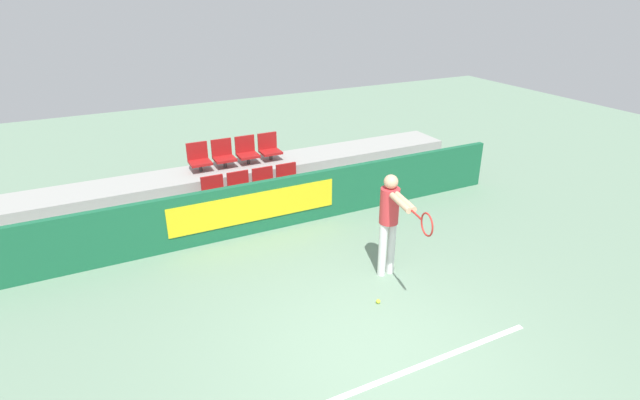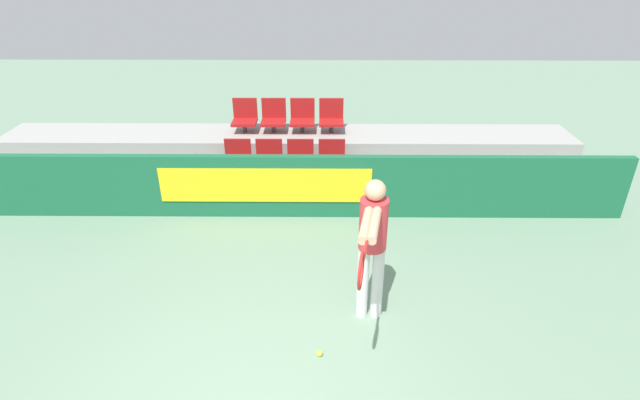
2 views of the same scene
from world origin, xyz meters
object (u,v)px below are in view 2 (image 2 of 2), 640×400
object	(u,v)px
stadium_chair_6	(302,117)
stadium_chair_0	(237,159)
stadium_chair_3	(332,159)
stadium_chair_7	(331,117)
stadium_chair_4	(245,117)
tennis_ball	(320,353)
stadium_chair_2	(300,159)
tennis_player	(372,240)
stadium_chair_5	(274,117)
stadium_chair_1	(269,159)

from	to	relation	value
stadium_chair_6	stadium_chair_0	bearing A→B (deg)	-135.09
stadium_chair_3	stadium_chair_0	bearing A→B (deg)	180.00
stadium_chair_6	stadium_chair_7	world-z (taller)	same
stadium_chair_0	stadium_chair_4	distance (m)	1.09
stadium_chair_0	tennis_ball	size ratio (longest dim) A/B	8.62
stadium_chair_7	stadium_chair_2	bearing A→B (deg)	-116.64
stadium_chair_6	tennis_player	xyz separation A→B (m)	(0.89, -4.11, 0.03)
tennis_player	stadium_chair_5	bearing A→B (deg)	119.22
stadium_chair_2	stadium_chair_7	xyz separation A→B (m)	(0.51, 1.02, 0.38)
stadium_chair_4	stadium_chair_5	distance (m)	0.51
tennis_player	stadium_chair_2	bearing A→B (deg)	116.45
stadium_chair_0	stadium_chair_1	distance (m)	0.51
stadium_chair_2	stadium_chair_1	bearing A→B (deg)	180.00
stadium_chair_5	tennis_ball	xyz separation A→B (m)	(0.86, -4.69, -0.99)
stadium_chair_0	stadium_chair_3	size ratio (longest dim) A/B	1.00
tennis_player	tennis_ball	bearing A→B (deg)	-122.74
stadium_chair_4	stadium_chair_5	size ratio (longest dim) A/B	1.00
stadium_chair_5	stadium_chair_6	world-z (taller)	same
stadium_chair_1	tennis_player	xyz separation A→B (m)	(1.40, -3.09, 0.41)
stadium_chair_7	stadium_chair_0	bearing A→B (deg)	-146.39
stadium_chair_3	stadium_chair_7	world-z (taller)	stadium_chair_7
stadium_chair_6	stadium_chair_5	bearing A→B (deg)	180.00
stadium_chair_2	stadium_chair_3	size ratio (longest dim) A/B	1.00
stadium_chair_5	tennis_player	distance (m)	4.34
stadium_chair_1	stadium_chair_4	bearing A→B (deg)	116.64
stadium_chair_3	stadium_chair_5	xyz separation A→B (m)	(-1.02, 1.02, 0.38)
stadium_chair_2	stadium_chair_4	world-z (taller)	stadium_chair_4
stadium_chair_1	stadium_chair_2	distance (m)	0.51
stadium_chair_3	stadium_chair_6	distance (m)	1.20
stadium_chair_1	stadium_chair_3	distance (m)	1.02
stadium_chair_4	tennis_ball	bearing A→B (deg)	-73.69
stadium_chair_0	stadium_chair_5	distance (m)	1.20
stadium_chair_2	stadium_chair_3	xyz separation A→B (m)	(0.51, 0.00, 0.00)
stadium_chair_0	stadium_chair_6	distance (m)	1.50
stadium_chair_3	tennis_ball	size ratio (longest dim) A/B	8.62
stadium_chair_4	stadium_chair_6	distance (m)	1.02
stadium_chair_5	tennis_ball	size ratio (longest dim) A/B	8.62
stadium_chair_2	tennis_ball	distance (m)	3.73
tennis_player	stadium_chair_4	bearing A→B (deg)	125.36
stadium_chair_3	stadium_chair_5	world-z (taller)	stadium_chair_5
stadium_chair_1	stadium_chair_0	bearing A→B (deg)	180.00
stadium_chair_3	stadium_chair_4	bearing A→B (deg)	146.39
stadium_chair_0	stadium_chair_6	xyz separation A→B (m)	(1.02, 1.02, 0.38)
stadium_chair_5	stadium_chair_7	bearing A→B (deg)	0.00
stadium_chair_3	tennis_ball	distance (m)	3.72
stadium_chair_3	stadium_chair_2	bearing A→B (deg)	180.00
stadium_chair_6	tennis_ball	bearing A→B (deg)	-85.76
stadium_chair_6	tennis_player	bearing A→B (deg)	-77.82
stadium_chair_2	tennis_ball	xyz separation A→B (m)	(0.35, -3.67, -0.61)
stadium_chair_7	tennis_ball	xyz separation A→B (m)	(-0.17, -4.69, -0.99)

